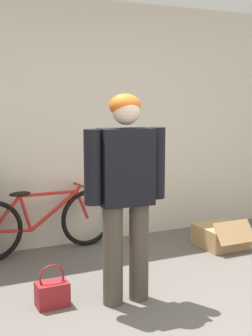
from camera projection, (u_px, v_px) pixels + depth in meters
The scene contains 5 objects.
wall_back at pixel (84, 124), 5.03m from camera, with size 8.00×0.07×2.60m.
person at pixel (126, 184), 3.53m from camera, with size 0.67×0.24×1.61m.
bicycle at pixel (42, 222), 4.75m from camera, with size 1.62×0.46×0.68m.
handbag at pixel (52, 293), 3.56m from camera, with size 0.24×0.16×0.33m.
cardboard_box at pixel (221, 236), 5.00m from camera, with size 0.46×0.54×0.32m.
Camera 1 is at (-1.74, -2.17, 1.58)m, focal length 50.00 mm.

